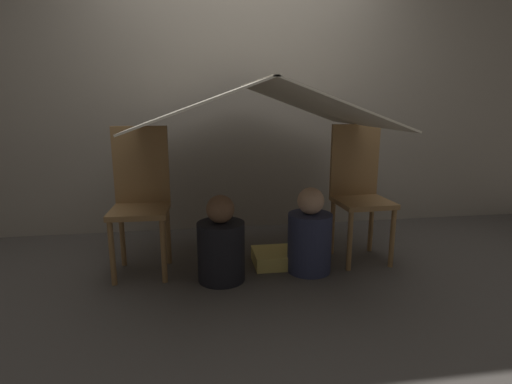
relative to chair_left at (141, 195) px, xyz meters
The scene contains 8 objects.
ground_plane 1.00m from the chair_left, 19.92° to the right, with size 8.80×8.80×0.00m, color #47423D.
wall_back 1.40m from the chair_left, 48.99° to the left, with size 7.00×0.05×2.50m.
chair_left is the anchor object (origin of this frame).
chair_right 1.59m from the chair_left, ahead, with size 0.40×0.40×1.01m.
sheet_canopy 1.01m from the chair_left, ahead, with size 1.60×1.38×0.30m.
person_front 0.67m from the chair_left, 26.46° to the right, with size 0.31×0.31×0.58m.
person_second 1.21m from the chair_left, 10.42° to the right, with size 0.31×0.31×0.60m.
floor_cushion 1.09m from the chair_left, ahead, with size 0.38×0.31×0.10m.
Camera 1 is at (-0.42, -2.48, 1.17)m, focal length 28.00 mm.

